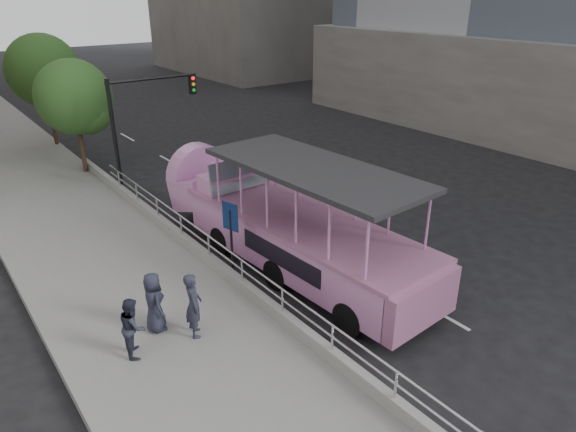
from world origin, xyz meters
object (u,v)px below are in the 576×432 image
pedestrian_mid (133,326)px  pedestrian_far (154,302)px  car (271,160)px  parking_sign (231,234)px  pedestrian_near (193,305)px  traffic_signal (139,115)px  street_tree_far (46,73)px  street_tree_near (77,100)px  duck_boat (281,223)px

pedestrian_mid → pedestrian_far: (0.81, 0.61, 0.05)m
car → parking_sign: size_ratio=1.49×
pedestrian_near → pedestrian_far: (-0.72, 0.83, -0.07)m
pedestrian_mid → pedestrian_far: size_ratio=0.94×
car → traffic_signal: (-5.93, 1.63, 2.80)m
traffic_signal → parking_sign: bearing=-96.9°
pedestrian_far → traffic_signal: size_ratio=0.32×
car → street_tree_far: size_ratio=0.64×
car → street_tree_far: 13.75m
pedestrian_mid → traffic_signal: 12.63m
street_tree_near → pedestrian_mid: bearing=-103.3°
pedestrian_near → pedestrian_mid: bearing=103.8°
traffic_signal → duck_boat: bearing=-84.3°
car → traffic_signal: traffic_signal is taller
pedestrian_far → parking_sign: (3.12, 1.21, 0.59)m
parking_sign → pedestrian_far: bearing=-158.8°
car → pedestrian_mid: pedestrian_mid is taller
pedestrian_far → street_tree_far: street_tree_far is taller
street_tree_near → street_tree_far: 6.02m
duck_boat → car: 9.13m
duck_boat → street_tree_far: (-2.33, 18.66, 2.90)m
parking_sign → street_tree_near: bearing=92.0°
traffic_signal → street_tree_far: street_tree_far is taller
car → pedestrian_far: (-10.20, -9.08, 0.43)m
pedestrian_far → car: bearing=-45.4°
street_tree_far → parking_sign: bearing=-89.2°
duck_boat → car: (5.00, 7.60, -0.71)m
parking_sign → traffic_signal: traffic_signal is taller
parking_sign → duck_boat: bearing=7.2°
pedestrian_far → traffic_signal: bearing=-18.8°
pedestrian_far → street_tree_far: size_ratio=0.26×
pedestrian_mid → traffic_signal: (5.07, 11.31, 2.42)m
duck_boat → car: duck_boat is taller
duck_boat → pedestrian_far: duck_boat is taller
street_tree_near → pedestrian_near: bearing=-97.4°
street_tree_near → parking_sign: bearing=-88.0°
pedestrian_mid → car: bearing=-28.6°
car → pedestrian_far: pedestrian_far is taller
pedestrian_far → traffic_signal: traffic_signal is taller
pedestrian_far → parking_sign: size_ratio=0.61×
pedestrian_near → pedestrian_far: size_ratio=1.08×
pedestrian_near → parking_sign: size_ratio=0.65×
pedestrian_far → street_tree_near: 14.63m
car → street_tree_far: (-7.33, 11.06, 3.61)m
pedestrian_near → street_tree_far: street_tree_far is taller
duck_boat → traffic_signal: bearing=95.7°
street_tree_near → pedestrian_far: bearing=-100.7°
pedestrian_near → car: bearing=-21.7°
parking_sign → pedestrian_near: bearing=-139.6°
duck_boat → traffic_signal: (-0.93, 9.23, 2.09)m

